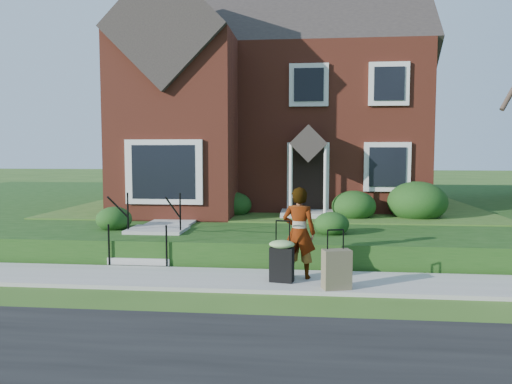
# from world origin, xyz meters

# --- Properties ---
(ground) EXTENTS (120.00, 120.00, 0.00)m
(ground) POSITION_xyz_m (0.00, 0.00, 0.00)
(ground) COLOR #2D5119
(ground) RESTS_ON ground
(sidewalk) EXTENTS (60.00, 1.60, 0.08)m
(sidewalk) POSITION_xyz_m (0.00, 0.00, 0.04)
(sidewalk) COLOR #9E9B93
(sidewalk) RESTS_ON ground
(terrace) EXTENTS (44.00, 20.00, 0.60)m
(terrace) POSITION_xyz_m (4.00, 10.90, 0.30)
(terrace) COLOR #173D10
(terrace) RESTS_ON ground
(walkway) EXTENTS (1.20, 6.00, 0.06)m
(walkway) POSITION_xyz_m (-2.50, 5.00, 0.63)
(walkway) COLOR #9E9B93
(walkway) RESTS_ON terrace
(main_house) EXTENTS (10.40, 10.20, 9.40)m
(main_house) POSITION_xyz_m (-0.21, 9.61, 5.26)
(main_house) COLOR maroon
(main_house) RESTS_ON terrace
(front_steps) EXTENTS (1.40, 2.02, 1.50)m
(front_steps) POSITION_xyz_m (-2.50, 1.84, 0.47)
(front_steps) COLOR #9E9B93
(front_steps) RESTS_ON ground
(foundation_shrubs) EXTENTS (10.25, 4.42, 1.22)m
(foundation_shrubs) POSITION_xyz_m (0.82, 5.14, 1.11)
(foundation_shrubs) COLOR #133510
(foundation_shrubs) RESTS_ON terrace
(woman) EXTENTS (0.73, 0.55, 1.80)m
(woman) POSITION_xyz_m (1.03, 0.15, 0.98)
(woman) COLOR #999999
(woman) RESTS_ON sidewalk
(suitcase_black) EXTENTS (0.55, 0.48, 1.18)m
(suitcase_black) POSITION_xyz_m (0.71, -0.19, 0.54)
(suitcase_black) COLOR black
(suitcase_black) RESTS_ON sidewalk
(suitcase_olive) EXTENTS (0.56, 0.41, 1.09)m
(suitcase_olive) POSITION_xyz_m (1.73, -0.59, 0.44)
(suitcase_olive) COLOR brown
(suitcase_olive) RESTS_ON sidewalk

